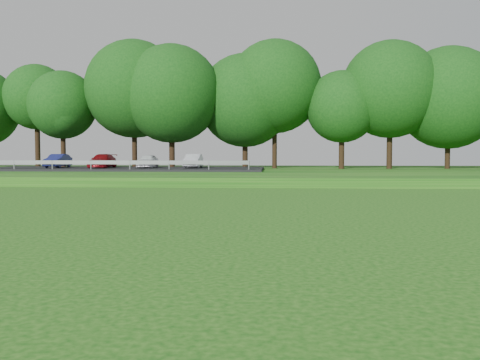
{
  "coord_description": "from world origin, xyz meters",
  "views": [
    {
      "loc": [
        -11.04,
        -12.77,
        2.15
      ],
      "look_at": [
        -12.07,
        3.38,
        1.3
      ],
      "focal_mm": 40.0,
      "sensor_mm": 36.0,
      "label": 1
    }
  ],
  "objects": [
    {
      "name": "berm",
      "position": [
        0.0,
        34.0,
        0.3
      ],
      "size": [
        130.0,
        30.0,
        0.6
      ],
      "primitive_type": "cube",
      "color": "#0E460D",
      "rests_on": "ground"
    },
    {
      "name": "walking_path",
      "position": [
        0.0,
        20.0,
        0.02
      ],
      "size": [
        130.0,
        1.6,
        0.04
      ],
      "primitive_type": "cube",
      "color": "gray",
      "rests_on": "ground"
    },
    {
      "name": "treeline",
      "position": [
        0.0,
        38.0,
        8.1
      ],
      "size": [
        104.0,
        7.0,
        15.0
      ],
      "primitive_type": null,
      "color": "#0E3E0F",
      "rests_on": "berm"
    },
    {
      "name": "parking_lot",
      "position": [
        -24.07,
        32.78,
        0.98
      ],
      "size": [
        24.0,
        9.0,
        1.38
      ],
      "color": "black",
      "rests_on": "berm"
    }
  ]
}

